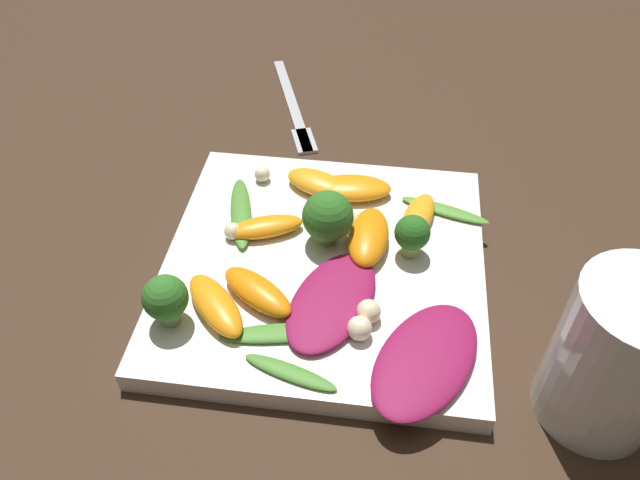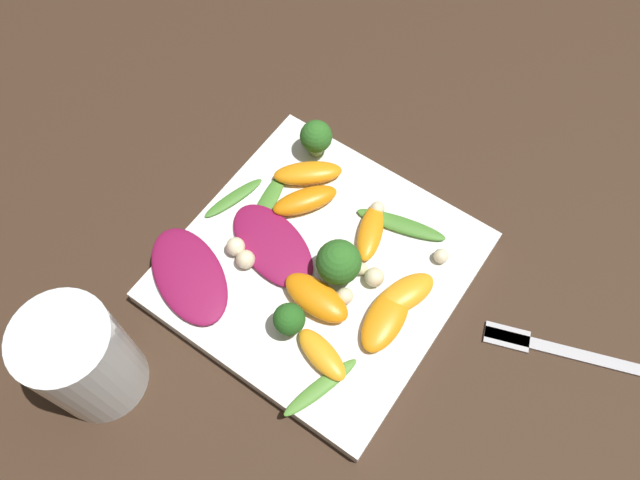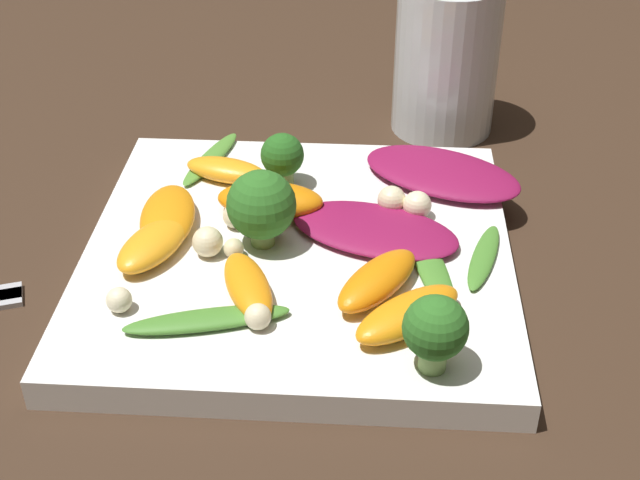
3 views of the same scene
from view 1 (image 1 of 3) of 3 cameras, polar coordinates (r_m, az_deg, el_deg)
ground_plane at (r=0.52m, az=0.38°, el=-3.21°), size 2.40×2.40×0.00m
plate at (r=0.51m, az=0.38°, el=-2.50°), size 0.26×0.26×0.02m
drinking_glass at (r=0.44m, az=25.51°, el=-9.71°), size 0.08×0.08×0.12m
fork at (r=0.70m, az=-2.27°, el=11.56°), size 0.08×0.18×0.01m
radicchio_leaf_0 at (r=0.47m, az=1.10°, el=-5.55°), size 0.09×0.12×0.01m
radicchio_leaf_1 at (r=0.45m, az=9.62°, el=-10.73°), size 0.10×0.13×0.01m
orange_segment_0 at (r=0.47m, az=-5.74°, el=-4.72°), size 0.07×0.06×0.02m
orange_segment_1 at (r=0.51m, az=4.45°, el=0.30°), size 0.04×0.07×0.02m
orange_segment_2 at (r=0.53m, az=-4.98°, el=1.20°), size 0.07×0.04×0.01m
orange_segment_3 at (r=0.56m, az=2.87°, el=4.76°), size 0.07×0.04×0.02m
orange_segment_4 at (r=0.47m, az=-9.53°, el=-5.90°), size 0.07×0.07×0.02m
orange_segment_5 at (r=0.54m, az=8.98°, el=2.22°), size 0.04×0.06×0.01m
orange_segment_6 at (r=0.57m, az=-0.19°, el=5.21°), size 0.07×0.05×0.02m
broccoli_floret_0 at (r=0.46m, az=-13.94°, el=-5.25°), size 0.03×0.03×0.04m
broccoli_floret_1 at (r=0.50m, az=0.28°, el=2.16°), size 0.04×0.04×0.05m
broccoli_floret_2 at (r=0.50m, az=8.42°, el=0.52°), size 0.03×0.03×0.04m
arugula_sprig_0 at (r=0.56m, az=11.33°, el=2.68°), size 0.08×0.04×0.01m
arugula_sprig_1 at (r=0.44m, az=-2.74°, el=-12.00°), size 0.07×0.03×0.00m
arugula_sprig_2 at (r=0.55m, az=-7.25°, el=2.53°), size 0.04×0.09×0.01m
arugula_sprig_3 at (r=0.50m, az=4.30°, el=-2.21°), size 0.02×0.07×0.01m
arugula_sprig_4 at (r=0.46m, az=-3.45°, el=-8.48°), size 0.09×0.04×0.01m
macadamia_nut_0 at (r=0.46m, az=4.47°, el=-6.53°), size 0.02×0.02×0.02m
macadamia_nut_1 at (r=0.53m, az=2.81°, el=1.82°), size 0.02×0.02×0.02m
macadamia_nut_2 at (r=0.52m, az=-7.98°, el=0.81°), size 0.01×0.01×0.01m
macadamia_nut_3 at (r=0.58m, az=-5.30°, el=6.02°), size 0.01×0.01×0.01m
macadamia_nut_4 at (r=0.53m, az=-0.74°, el=1.74°), size 0.01×0.01×0.01m
macadamia_nut_5 at (r=0.54m, az=-0.36°, el=3.10°), size 0.02×0.02×0.02m
macadamia_nut_6 at (r=0.45m, az=3.64°, el=-8.05°), size 0.02×0.02×0.02m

